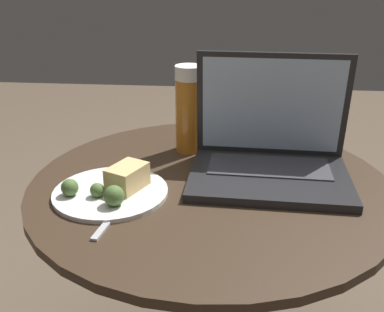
% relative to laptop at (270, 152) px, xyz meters
% --- Properties ---
extents(table, '(0.75, 0.75, 0.56)m').
position_rel_laptop_xyz_m(table, '(-0.12, -0.04, -0.20)').
color(table, '#515156').
rests_on(table, ground_plane).
extents(laptop, '(0.34, 0.25, 0.25)m').
position_rel_laptop_xyz_m(laptop, '(0.00, 0.00, 0.00)').
color(laptop, '#232326').
rests_on(laptop, table).
extents(beer_glass, '(0.06, 0.06, 0.21)m').
position_rel_laptop_xyz_m(beer_glass, '(-0.18, 0.12, 0.05)').
color(beer_glass, '#C6701E').
rests_on(beer_glass, table).
extents(snack_plate, '(0.22, 0.22, 0.06)m').
position_rel_laptop_xyz_m(snack_plate, '(-0.31, -0.13, -0.04)').
color(snack_plate, silver).
rests_on(snack_plate, table).
extents(fork, '(0.05, 0.19, 0.00)m').
position_rel_laptop_xyz_m(fork, '(-0.28, -0.18, -0.05)').
color(fork, '#B2B2B7').
rests_on(fork, table).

